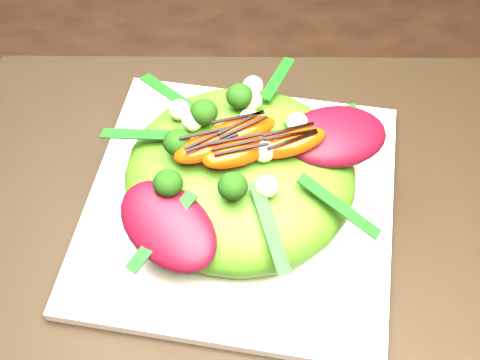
{
  "coord_description": "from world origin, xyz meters",
  "views": [
    {
      "loc": [
        0.09,
        -0.48,
        1.27
      ],
      "look_at": [
        0.1,
        -0.13,
        0.8
      ],
      "focal_mm": 48.0,
      "sensor_mm": 36.0,
      "label": 1
    }
  ],
  "objects_px": {
    "orange_segment": "(220,118)",
    "dining_table": "(153,124)",
    "placemat": "(240,208)",
    "plate_base": "(240,204)",
    "lettuce_mound": "(240,174)",
    "salad_bowl": "(240,195)"
  },
  "relations": [
    {
      "from": "placemat",
      "to": "plate_base",
      "type": "height_order",
      "value": "plate_base"
    },
    {
      "from": "dining_table",
      "to": "lettuce_mound",
      "type": "bearing_deg",
      "value": -53.59
    },
    {
      "from": "orange_segment",
      "to": "dining_table",
      "type": "bearing_deg",
      "value": 128.16
    },
    {
      "from": "dining_table",
      "to": "salad_bowl",
      "type": "height_order",
      "value": "dining_table"
    },
    {
      "from": "lettuce_mound",
      "to": "plate_base",
      "type": "bearing_deg",
      "value": 180.0
    },
    {
      "from": "placemat",
      "to": "plate_base",
      "type": "distance_m",
      "value": 0.01
    },
    {
      "from": "salad_bowl",
      "to": "orange_segment",
      "type": "xyz_separation_m",
      "value": [
        -0.02,
        0.03,
        0.07
      ]
    },
    {
      "from": "plate_base",
      "to": "orange_segment",
      "type": "bearing_deg",
      "value": 119.88
    },
    {
      "from": "dining_table",
      "to": "orange_segment",
      "type": "height_order",
      "value": "dining_table"
    },
    {
      "from": "lettuce_mound",
      "to": "salad_bowl",
      "type": "bearing_deg",
      "value": 180.0
    },
    {
      "from": "placemat",
      "to": "plate_base",
      "type": "xyz_separation_m",
      "value": [
        -0.0,
        0.0,
        0.01
      ]
    },
    {
      "from": "orange_segment",
      "to": "plate_base",
      "type": "bearing_deg",
      "value": -60.12
    },
    {
      "from": "placemat",
      "to": "lettuce_mound",
      "type": "xyz_separation_m",
      "value": [
        -0.0,
        0.0,
        0.06
      ]
    },
    {
      "from": "plate_base",
      "to": "salad_bowl",
      "type": "xyz_separation_m",
      "value": [
        0.0,
        0.0,
        0.01
      ]
    },
    {
      "from": "orange_segment",
      "to": "placemat",
      "type": "bearing_deg",
      "value": -60.12
    },
    {
      "from": "plate_base",
      "to": "lettuce_mound",
      "type": "xyz_separation_m",
      "value": [
        0.0,
        0.0,
        0.05
      ]
    },
    {
      "from": "dining_table",
      "to": "plate_base",
      "type": "relative_size",
      "value": 5.52
    },
    {
      "from": "dining_table",
      "to": "orange_segment",
      "type": "xyz_separation_m",
      "value": [
        0.08,
        -0.1,
        0.12
      ]
    },
    {
      "from": "placemat",
      "to": "orange_segment",
      "type": "xyz_separation_m",
      "value": [
        -0.02,
        0.03,
        0.1
      ]
    },
    {
      "from": "plate_base",
      "to": "lettuce_mound",
      "type": "bearing_deg",
      "value": 0.0
    },
    {
      "from": "salad_bowl",
      "to": "orange_segment",
      "type": "bearing_deg",
      "value": 119.88
    },
    {
      "from": "placemat",
      "to": "plate_base",
      "type": "bearing_deg",
      "value": 180.0
    }
  ]
}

